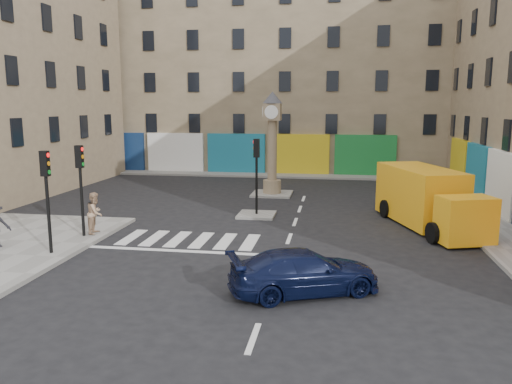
% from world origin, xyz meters
% --- Properties ---
extents(ground, '(120.00, 120.00, 0.00)m').
position_xyz_m(ground, '(0.00, 0.00, 0.00)').
color(ground, black).
rests_on(ground, ground).
extents(sidewalk_right, '(2.60, 30.00, 0.15)m').
position_xyz_m(sidewalk_right, '(8.70, 10.00, 0.07)').
color(sidewalk_right, gray).
rests_on(sidewalk_right, ground).
extents(sidewalk_far, '(32.00, 2.40, 0.15)m').
position_xyz_m(sidewalk_far, '(-4.00, 22.20, 0.07)').
color(sidewalk_far, gray).
rests_on(sidewalk_far, ground).
extents(island_near, '(1.80, 1.80, 0.12)m').
position_xyz_m(island_near, '(-2.00, 8.00, 0.06)').
color(island_near, gray).
rests_on(island_near, ground).
extents(island_far, '(2.40, 2.40, 0.12)m').
position_xyz_m(island_far, '(-2.00, 14.00, 0.06)').
color(island_far, gray).
rests_on(island_far, ground).
extents(building_far, '(32.00, 10.00, 17.00)m').
position_xyz_m(building_far, '(-4.00, 28.00, 8.50)').
color(building_far, gray).
rests_on(building_far, ground).
extents(traffic_light_left_near, '(0.28, 0.22, 3.70)m').
position_xyz_m(traffic_light_left_near, '(-8.30, 0.20, 2.62)').
color(traffic_light_left_near, black).
rests_on(traffic_light_left_near, sidewalk_left).
extents(traffic_light_left_far, '(0.28, 0.22, 3.70)m').
position_xyz_m(traffic_light_left_far, '(-8.30, 2.60, 2.62)').
color(traffic_light_left_far, black).
rests_on(traffic_light_left_far, sidewalk_left).
extents(traffic_light_island, '(0.28, 0.22, 3.70)m').
position_xyz_m(traffic_light_island, '(-2.00, 8.00, 2.59)').
color(traffic_light_island, black).
rests_on(traffic_light_island, island_near).
extents(clock_pillar, '(1.20, 1.20, 6.10)m').
position_xyz_m(clock_pillar, '(-2.00, 14.00, 3.55)').
color(clock_pillar, '#968162').
rests_on(clock_pillar, island_far).
extents(navy_sedan, '(4.78, 3.43, 1.28)m').
position_xyz_m(navy_sedan, '(0.99, -1.89, 0.64)').
color(navy_sedan, black).
rests_on(navy_sedan, ground).
extents(yellow_van, '(4.14, 7.43, 2.59)m').
position_xyz_m(yellow_van, '(5.90, 7.11, 1.29)').
color(yellow_van, '#FFAA15').
rests_on(yellow_van, ground).
extents(pedestrian_tan, '(0.73, 0.90, 1.73)m').
position_xyz_m(pedestrian_tan, '(-8.00, 3.08, 1.01)').
color(pedestrian_tan, tan).
rests_on(pedestrian_tan, sidewalk_left).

